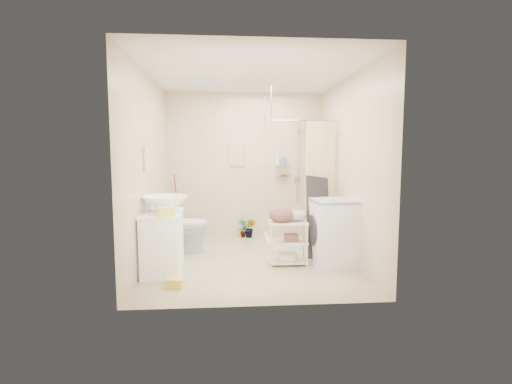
{
  "coord_description": "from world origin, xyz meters",
  "views": [
    {
      "loc": [
        -0.31,
        -5.15,
        1.52
      ],
      "look_at": [
        0.1,
        0.25,
        0.95
      ],
      "focal_mm": 26.0,
      "sensor_mm": 36.0,
      "label": 1
    }
  ],
  "objects_px": {
    "toilet": "(181,225)",
    "laundry_rack": "(288,239)",
    "washing_machine": "(334,232)",
    "vanity": "(163,241)"
  },
  "relations": [
    {
      "from": "toilet",
      "to": "laundry_rack",
      "type": "height_order",
      "value": "toilet"
    },
    {
      "from": "washing_machine",
      "to": "toilet",
      "type": "bearing_deg",
      "value": 157.28
    },
    {
      "from": "toilet",
      "to": "laundry_rack",
      "type": "xyz_separation_m",
      "value": [
        1.54,
        -0.74,
        -0.06
      ]
    },
    {
      "from": "toilet",
      "to": "vanity",
      "type": "bearing_deg",
      "value": 171.58
    },
    {
      "from": "washing_machine",
      "to": "laundry_rack",
      "type": "xyz_separation_m",
      "value": [
        -0.64,
        0.01,
        -0.09
      ]
    },
    {
      "from": "vanity",
      "to": "toilet",
      "type": "xyz_separation_m",
      "value": [
        0.12,
        0.9,
        0.03
      ]
    },
    {
      "from": "washing_machine",
      "to": "vanity",
      "type": "bearing_deg",
      "value": -179.97
    },
    {
      "from": "toilet",
      "to": "laundry_rack",
      "type": "distance_m",
      "value": 1.71
    },
    {
      "from": "vanity",
      "to": "washing_machine",
      "type": "height_order",
      "value": "washing_machine"
    },
    {
      "from": "vanity",
      "to": "laundry_rack",
      "type": "distance_m",
      "value": 1.67
    }
  ]
}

